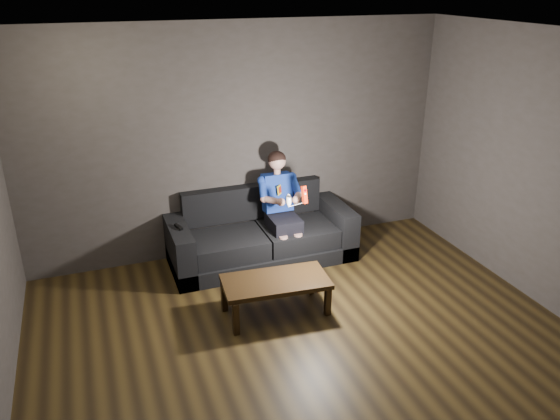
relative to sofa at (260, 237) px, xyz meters
name	(u,v)px	position (x,y,z in m)	size (l,w,h in m)	color
floor	(326,370)	(-0.11, -2.13, -0.27)	(5.00, 5.00, 0.00)	black
back_wall	(239,142)	(-0.11, 0.37, 1.08)	(5.00, 0.04, 2.70)	#3B3532
ceiling	(340,43)	(-0.11, -2.13, 2.43)	(5.00, 5.00, 0.02)	silver
sofa	(260,237)	(0.00, 0.00, 0.00)	(2.13, 0.92, 0.82)	black
child	(281,199)	(0.24, -0.05, 0.47)	(0.50, 0.61, 1.23)	black
wii_remote_red	(304,195)	(0.34, -0.52, 0.69)	(0.07, 0.08, 0.20)	red
nunchuk_white	(289,200)	(0.16, -0.52, 0.65)	(0.07, 0.10, 0.15)	silver
wii_remote_black	(178,227)	(-0.96, -0.08, 0.33)	(0.07, 0.16, 0.03)	black
coffee_table	(276,284)	(-0.22, -1.16, 0.06)	(1.08, 0.60, 0.38)	black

